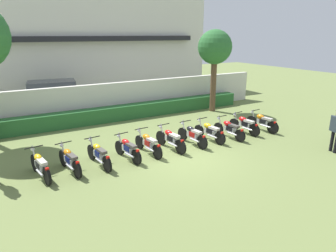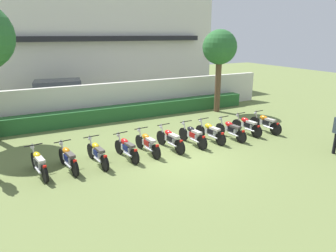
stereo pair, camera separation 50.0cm
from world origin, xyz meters
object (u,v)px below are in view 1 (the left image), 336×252
Objects in this scene: motorcycle_in_row_4 at (148,143)px; motorcycle_in_row_6 at (192,135)px; parked_car at (56,96)px; motorcycle_in_row_3 at (128,149)px; motorcycle_in_row_5 at (170,139)px; tree_far_side at (215,49)px; motorcycle_in_row_0 at (40,165)px; motorcycle_in_row_8 at (229,129)px; motorcycle_in_row_2 at (99,154)px; motorcycle_in_row_7 at (209,131)px; motorcycle_in_row_10 at (262,122)px; motorcycle_in_row_1 at (70,160)px; motorcycle_in_row_9 at (244,124)px.

motorcycle_in_row_6 is (2.10, -0.02, 0.00)m from motorcycle_in_row_4.
motorcycle_in_row_4 is 1.00× the size of motorcycle_in_row_6.
motorcycle_in_row_3 is at bearing -75.68° from parked_car.
motorcycle_in_row_5 is (1.01, -0.03, 0.01)m from motorcycle_in_row_4.
motorcycle_in_row_0 is (-10.56, -4.41, -3.30)m from tree_far_side.
parked_car reaches higher than motorcycle_in_row_0.
motorcycle_in_row_4 is (-6.55, -4.31, -3.31)m from tree_far_side.
motorcycle_in_row_8 is (5.91, -9.09, -0.50)m from parked_car.
tree_far_side reaches higher than motorcycle_in_row_6.
motorcycle_in_row_2 is 1.02× the size of motorcycle_in_row_7.
tree_far_side is 2.54× the size of motorcycle_in_row_6.
motorcycle_in_row_7 is at bearing 81.40° from motorcycle_in_row_10.
motorcycle_in_row_6 is at bearing 85.34° from motorcycle_in_row_7.
motorcycle_in_row_1 is at bearing -155.21° from tree_far_side.
motorcycle_in_row_7 is at bearing -129.25° from tree_far_side.
motorcycle_in_row_1 is 0.96× the size of motorcycle_in_row_7.
motorcycle_in_row_5 is 1.03× the size of motorcycle_in_row_8.
motorcycle_in_row_8 is 2.13m from motorcycle_in_row_10.
parked_car is at bearing -22.81° from motorcycle_in_row_0.
motorcycle_in_row_8 is at bearing -97.50° from motorcycle_in_row_4.
parked_car is at bearing -16.89° from motorcycle_in_row_1.
motorcycle_in_row_1 is 0.95× the size of motorcycle_in_row_4.
motorcycle_in_row_0 is 1.00× the size of motorcycle_in_row_7.
motorcycle_in_row_3 is at bearing 85.24° from motorcycle_in_row_9.
motorcycle_in_row_7 is 1.04× the size of motorcycle_in_row_9.
motorcycle_in_row_2 reaches higher than motorcycle_in_row_8.
motorcycle_in_row_9 reaches higher than motorcycle_in_row_7.
motorcycle_in_row_1 is 8.22m from motorcycle_in_row_9.
motorcycle_in_row_3 and motorcycle_in_row_4 have the same top height.
motorcycle_in_row_2 and motorcycle_in_row_6 have the same top height.
motorcycle_in_row_1 is 0.95× the size of motorcycle_in_row_6.
motorcycle_in_row_9 is at bearing -87.82° from motorcycle_in_row_8.
tree_far_side is 5.58m from motorcycle_in_row_9.
motorcycle_in_row_0 is 1.07× the size of motorcycle_in_row_3.
parked_car is 10.01m from tree_far_side.
parked_car is at bearing 18.32° from motorcycle_in_row_6.
motorcycle_in_row_4 is 1.05× the size of motorcycle_in_row_9.
motorcycle_in_row_10 is at bearing -96.54° from motorcycle_in_row_2.
motorcycle_in_row_3 is 4.99m from motorcycle_in_row_8.
motorcycle_in_row_3 is (-7.48, -4.44, -3.31)m from tree_far_side.
motorcycle_in_row_0 reaches higher than motorcycle_in_row_2.
motorcycle_in_row_10 is (9.26, 0.03, 0.00)m from motorcycle_in_row_1.
motorcycle_in_row_0 is 9.16m from motorcycle_in_row_9.
motorcycle_in_row_4 is 4.06m from motorcycle_in_row_8.
motorcycle_in_row_5 is at bearing -94.92° from motorcycle_in_row_2.
motorcycle_in_row_7 is (5.10, 0.16, -0.01)m from motorcycle_in_row_2.
motorcycle_in_row_10 is at bearing -99.05° from motorcycle_in_row_1.
motorcycle_in_row_0 is 1.97m from motorcycle_in_row_2.
tree_far_side reaches higher than motorcycle_in_row_0.
motorcycle_in_row_7 is at bearing 75.60° from motorcycle_in_row_8.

